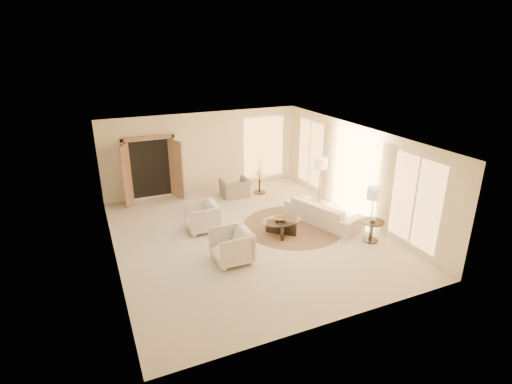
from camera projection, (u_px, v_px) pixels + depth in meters
name	position (u px, v px, depth m)	size (l,w,h in m)	color
room	(248.00, 189.00, 10.58)	(7.04, 8.04, 2.83)	beige
windows_right	(353.00, 173.00, 11.99)	(0.10, 6.40, 2.40)	#FFBE66
window_back_corner	(264.00, 147.00, 14.85)	(1.70, 0.10, 2.40)	#FFBE66
curtains_right	(334.00, 167.00, 12.76)	(0.06, 5.20, 2.60)	beige
french_doors	(151.00, 169.00, 13.24)	(1.95, 0.66, 2.16)	#A67E5F
area_rug	(293.00, 226.00, 11.66)	(2.93, 2.93, 0.01)	#473121
sofa	(323.00, 212.00, 11.77)	(2.34, 0.92, 0.68)	silver
armchair_left	(202.00, 216.00, 11.26)	(0.87, 0.81, 0.89)	silver
armchair_right	(232.00, 245.00, 9.65)	(0.89, 0.83, 0.92)	silver
accent_chair	(235.00, 185.00, 13.74)	(0.94, 0.61, 0.82)	gray
coffee_table	(281.00, 225.00, 11.08)	(1.39, 1.39, 0.43)	black
end_table	(372.00, 227.00, 10.65)	(0.62, 0.62, 0.59)	black
side_table	(259.00, 182.00, 14.07)	(0.57, 0.57, 0.67)	#2C2417
floor_lamp_near	(321.00, 166.00, 12.53)	(0.40, 0.40, 1.64)	#2C2417
floor_lamp_far	(374.00, 196.00, 10.40)	(0.37, 0.37, 1.52)	#2C2417
bowl	(281.00, 219.00, 11.01)	(0.34, 0.34, 0.08)	brown
end_vase	(373.00, 219.00, 10.56)	(0.15, 0.15, 0.16)	white
side_vase	(259.00, 172.00, 13.94)	(0.22, 0.22, 0.23)	white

